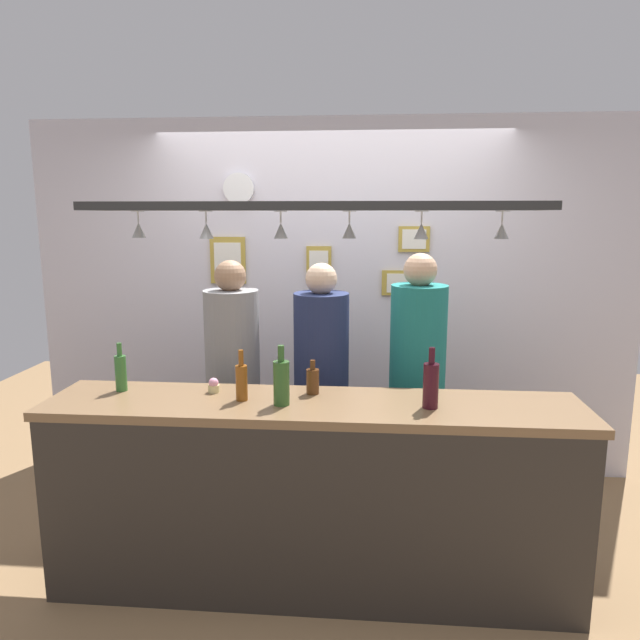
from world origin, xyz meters
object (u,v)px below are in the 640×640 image
object	(u,v)px
bottle_beer_green_import	(121,372)
picture_frame_crest	(319,264)
bottle_champagne_green	(281,382)
bottle_wine_dark_red	(431,384)
person_left_grey_shirt	(233,365)
cupcake	(214,386)
picture_frame_lower_pair	(403,283)
bottle_beer_amber_tall	(242,381)
person_right_teal_shirt	(417,364)
picture_frame_upper_small	(414,239)
person_middle_navy_shirt	(321,368)
bottle_beer_brown_stubby	(313,380)
wall_clock	(239,188)
picture_frame_caricature	(228,260)

from	to	relation	value
bottle_beer_green_import	picture_frame_crest	world-z (taller)	picture_frame_crest
bottle_champagne_green	bottle_wine_dark_red	xyz separation A→B (m)	(0.73, 0.02, -0.00)
person_left_grey_shirt	bottle_champagne_green	distance (m)	0.87
cupcake	picture_frame_lower_pair	bearing A→B (deg)	50.82
bottle_beer_amber_tall	person_right_teal_shirt	bearing A→B (deg)	36.74
bottle_wine_dark_red	cupcake	distance (m)	1.13
picture_frame_upper_small	person_right_teal_shirt	bearing A→B (deg)	-90.97
person_left_grey_shirt	bottle_beer_amber_tall	bearing A→B (deg)	-73.03
person_left_grey_shirt	bottle_beer_amber_tall	world-z (taller)	person_left_grey_shirt
person_middle_navy_shirt	picture_frame_lower_pair	world-z (taller)	person_middle_navy_shirt
cupcake	person_left_grey_shirt	bearing A→B (deg)	93.60
person_left_grey_shirt	person_right_teal_shirt	size ratio (longest dim) A/B	0.97
person_left_grey_shirt	bottle_beer_brown_stubby	xyz separation A→B (m)	(0.56, -0.56, 0.08)
bottle_champagne_green	picture_frame_lower_pair	distance (m)	1.64
bottle_champagne_green	wall_clock	bearing A→B (deg)	109.51
wall_clock	bottle_beer_green_import	bearing A→B (deg)	-105.84
person_left_grey_shirt	picture_frame_caricature	world-z (taller)	picture_frame_caricature
person_right_teal_shirt	bottle_champagne_green	xyz separation A→B (m)	(-0.72, -0.75, 0.09)
bottle_wine_dark_red	bottle_beer_brown_stubby	bearing A→B (deg)	163.33
bottle_champagne_green	bottle_wine_dark_red	distance (m)	0.73
bottle_beer_brown_stubby	picture_frame_lower_pair	xyz separation A→B (m)	(0.53, 1.27, 0.37)
picture_frame_caricature	picture_frame_upper_small	size ratio (longest dim) A/B	1.55
bottle_beer_green_import	picture_frame_caricature	bearing A→B (deg)	78.16
person_middle_navy_shirt	bottle_beer_green_import	bearing A→B (deg)	-149.70
wall_clock	bottle_wine_dark_red	bearing A→B (deg)	-49.23
bottle_beer_brown_stubby	person_middle_navy_shirt	bearing A→B (deg)	90.10
person_left_grey_shirt	wall_clock	distance (m)	1.32
person_middle_navy_shirt	bottle_beer_amber_tall	world-z (taller)	person_middle_navy_shirt
bottle_champagne_green	picture_frame_crest	xyz separation A→B (m)	(0.06, 1.46, 0.45)
person_right_teal_shirt	picture_frame_caricature	bearing A→B (deg)	152.03
bottle_champagne_green	wall_clock	distance (m)	1.83
bottle_beer_amber_tall	wall_clock	distance (m)	1.75
picture_frame_crest	picture_frame_upper_small	size ratio (longest dim) A/B	1.18
person_middle_navy_shirt	picture_frame_caricature	size ratio (longest dim) A/B	4.82
bottle_beer_amber_tall	picture_frame_lower_pair	bearing A→B (deg)	58.11
bottle_champagne_green	picture_frame_crest	world-z (taller)	picture_frame_crest
bottle_champagne_green	person_left_grey_shirt	bearing A→B (deg)	119.39
person_right_teal_shirt	bottle_champagne_green	world-z (taller)	person_right_teal_shirt
wall_clock	person_left_grey_shirt	bearing A→B (deg)	-82.57
person_left_grey_shirt	bottle_beer_brown_stubby	size ratio (longest dim) A/B	9.17
person_middle_navy_shirt	bottle_wine_dark_red	bearing A→B (deg)	-51.26
bottle_beer_green_import	picture_frame_crest	xyz separation A→B (m)	(0.94, 1.30, 0.46)
person_left_grey_shirt	person_right_teal_shirt	distance (m)	1.15
bottle_beer_amber_tall	wall_clock	bearing A→B (deg)	102.27
bottle_beer_brown_stubby	person_right_teal_shirt	bearing A→B (deg)	43.57
person_right_teal_shirt	bottle_beer_amber_tall	bearing A→B (deg)	-143.26
picture_frame_caricature	bottle_champagne_green	bearing A→B (deg)	-67.33
picture_frame_lower_pair	picture_frame_upper_small	bearing A→B (deg)	0.00
bottle_champagne_green	bottle_beer_brown_stubby	distance (m)	0.24
bottle_beer_green_import	bottle_beer_brown_stubby	bearing A→B (deg)	1.97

